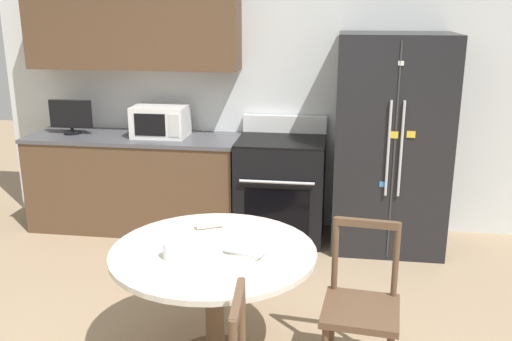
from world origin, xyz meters
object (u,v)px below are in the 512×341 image
(refrigerator, at_px, (391,144))
(candle_glass, at_px, (171,252))
(oven_range, at_px, (281,188))
(dining_chair_right, at_px, (361,308))
(microwave, at_px, (161,121))
(countertop_tv, at_px, (71,116))

(refrigerator, bearing_deg, candle_glass, -122.13)
(oven_range, relative_size, dining_chair_right, 1.20)
(candle_glass, bearing_deg, dining_chair_right, 8.47)
(oven_range, bearing_deg, microwave, 177.58)
(refrigerator, relative_size, dining_chair_right, 2.05)
(oven_range, bearing_deg, refrigerator, -2.74)
(refrigerator, relative_size, oven_range, 1.71)
(dining_chair_right, height_order, candle_glass, dining_chair_right)
(countertop_tv, distance_m, dining_chair_right, 3.39)
(oven_range, bearing_deg, dining_chair_right, -71.69)
(oven_range, height_order, candle_glass, oven_range)
(countertop_tv, relative_size, dining_chair_right, 0.44)
(oven_range, xyz_separation_m, countertop_tv, (-1.98, 0.03, 0.60))
(dining_chair_right, bearing_deg, oven_range, -66.09)
(oven_range, relative_size, countertop_tv, 2.71)
(microwave, distance_m, countertop_tv, 0.86)
(oven_range, relative_size, candle_glass, 11.43)
(oven_range, xyz_separation_m, candle_glass, (-0.38, -2.15, 0.31))
(refrigerator, distance_m, countertop_tv, 2.93)
(refrigerator, distance_m, candle_glass, 2.50)
(oven_range, xyz_separation_m, dining_chair_right, (0.66, -2.00, -0.03))
(microwave, height_order, dining_chair_right, microwave)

